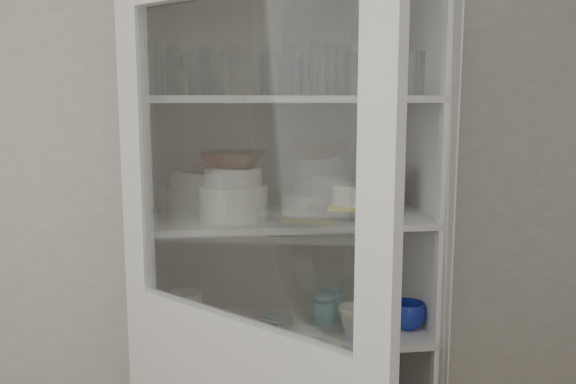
% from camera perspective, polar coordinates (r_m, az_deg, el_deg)
% --- Properties ---
extents(wall_back, '(3.60, 0.02, 2.60)m').
position_cam_1_polar(wall_back, '(2.29, -5.64, -0.13)').
color(wall_back, '#B6AFA3').
rests_on(wall_back, ground).
extents(pantry_cabinet, '(1.00, 0.45, 2.10)m').
position_cam_1_polar(pantry_cabinet, '(2.23, -0.19, -9.88)').
color(pantry_cabinet, silver).
rests_on(pantry_cabinet, floor).
extents(tumbler_0, '(0.08, 0.08, 0.16)m').
position_cam_1_polar(tumbler_0, '(1.90, -12.09, 11.19)').
color(tumbler_0, silver).
rests_on(tumbler_0, shelf_glass).
extents(tumbler_1, '(0.08, 0.08, 0.14)m').
position_cam_1_polar(tumbler_1, '(1.90, -8.39, 11.00)').
color(tumbler_1, silver).
rests_on(tumbler_1, shelf_glass).
extents(tumbler_2, '(0.08, 0.08, 0.14)m').
position_cam_1_polar(tumbler_2, '(1.92, -8.23, 11.08)').
color(tumbler_2, silver).
rests_on(tumbler_2, shelf_glass).
extents(tumbler_3, '(0.09, 0.09, 0.15)m').
position_cam_1_polar(tumbler_3, '(1.93, 4.63, 11.22)').
color(tumbler_3, silver).
rests_on(tumbler_3, shelf_glass).
extents(tumbler_4, '(0.08, 0.08, 0.14)m').
position_cam_1_polar(tumbler_4, '(1.93, 1.30, 11.16)').
color(tumbler_4, silver).
rests_on(tumbler_4, shelf_glass).
extents(tumbler_5, '(0.08, 0.08, 0.15)m').
position_cam_1_polar(tumbler_5, '(1.96, 3.70, 11.13)').
color(tumbler_5, silver).
rests_on(tumbler_5, shelf_glass).
extents(tumbler_6, '(0.07, 0.07, 0.14)m').
position_cam_1_polar(tumbler_6, '(1.97, 11.67, 10.82)').
color(tumbler_6, silver).
rests_on(tumbler_6, shelf_glass).
extents(tumbler_7, '(0.10, 0.10, 0.15)m').
position_cam_1_polar(tumbler_7, '(2.05, -7.91, 11.07)').
color(tumbler_7, silver).
rests_on(tumbler_7, shelf_glass).
extents(tumbler_8, '(0.08, 0.08, 0.14)m').
position_cam_1_polar(tumbler_8, '(2.01, -7.07, 10.95)').
color(tumbler_8, silver).
rests_on(tumbler_8, shelf_glass).
extents(tumbler_9, '(0.07, 0.07, 0.12)m').
position_cam_1_polar(tumbler_9, '(2.08, 0.61, 10.71)').
color(tumbler_9, silver).
rests_on(tumbler_9, shelf_glass).
extents(tumbler_10, '(0.08, 0.08, 0.13)m').
position_cam_1_polar(tumbler_10, '(2.03, -1.66, 10.85)').
color(tumbler_10, silver).
rests_on(tumbler_10, shelf_glass).
extents(goblet_0, '(0.07, 0.07, 0.16)m').
position_cam_1_polar(goblet_0, '(2.12, -9.17, 11.02)').
color(goblet_0, silver).
rests_on(goblet_0, shelf_glass).
extents(goblet_1, '(0.08, 0.08, 0.17)m').
position_cam_1_polar(goblet_1, '(2.12, -0.40, 11.37)').
color(goblet_1, silver).
rests_on(goblet_1, shelf_glass).
extents(goblet_2, '(0.08, 0.08, 0.17)m').
position_cam_1_polar(goblet_2, '(2.20, 5.87, 11.16)').
color(goblet_2, silver).
rests_on(goblet_2, shelf_glass).
extents(goblet_3, '(0.08, 0.08, 0.19)m').
position_cam_1_polar(goblet_3, '(2.20, 8.06, 11.38)').
color(goblet_3, silver).
rests_on(goblet_3, shelf_glass).
extents(plate_stack_front, '(0.23, 0.23, 0.11)m').
position_cam_1_polar(plate_stack_front, '(2.00, -5.09, -0.90)').
color(plate_stack_front, white).
rests_on(plate_stack_front, shelf_plates).
extents(plate_stack_back, '(0.22, 0.22, 0.11)m').
position_cam_1_polar(plate_stack_back, '(2.15, -5.23, -0.24)').
color(plate_stack_back, white).
rests_on(plate_stack_back, shelf_plates).
extents(cream_bowl, '(0.20, 0.20, 0.06)m').
position_cam_1_polar(cream_bowl, '(1.99, -5.13, 1.50)').
color(cream_bowl, silver).
rests_on(cream_bowl, plate_stack_front).
extents(terracotta_bowl, '(0.28, 0.28, 0.05)m').
position_cam_1_polar(terracotta_bowl, '(1.99, -5.15, 3.06)').
color(terracotta_bowl, '#4D2618').
rests_on(terracotta_bowl, cream_bowl).
extents(glass_platter, '(0.42, 0.42, 0.02)m').
position_cam_1_polar(glass_platter, '(2.12, 6.29, -1.68)').
color(glass_platter, silver).
rests_on(glass_platter, shelf_plates).
extents(yellow_trivet, '(0.21, 0.21, 0.01)m').
position_cam_1_polar(yellow_trivet, '(2.12, 6.29, -1.27)').
color(yellow_trivet, yellow).
rests_on(yellow_trivet, glass_platter).
extents(white_ramekin, '(0.17, 0.17, 0.07)m').
position_cam_1_polar(white_ramekin, '(2.11, 6.31, -0.20)').
color(white_ramekin, white).
rests_on(white_ramekin, yellow_trivet).
extents(grey_bowl_stack, '(0.13, 0.13, 0.16)m').
position_cam_1_polar(grey_bowl_stack, '(2.12, 8.64, 0.23)').
color(grey_bowl_stack, silver).
rests_on(grey_bowl_stack, shelf_plates).
extents(mug_blue, '(0.13, 0.13, 0.09)m').
position_cam_1_polar(mug_blue, '(2.19, 11.16, -11.25)').
color(mug_blue, navy).
rests_on(mug_blue, shelf_mugs).
extents(mug_teal, '(0.12, 0.12, 0.10)m').
position_cam_1_polar(mug_teal, '(2.27, 4.24, -10.38)').
color(mug_teal, teal).
rests_on(mug_teal, shelf_mugs).
extents(mug_white, '(0.13, 0.13, 0.10)m').
position_cam_1_polar(mug_white, '(2.12, 6.15, -11.80)').
color(mug_white, white).
rests_on(mug_white, shelf_mugs).
extents(teal_jar, '(0.08, 0.08, 0.10)m').
position_cam_1_polar(teal_jar, '(2.21, 3.44, -10.91)').
color(teal_jar, teal).
rests_on(teal_jar, shelf_mugs).
extents(measuring_cups, '(0.11, 0.11, 0.04)m').
position_cam_1_polar(measuring_cups, '(2.12, -2.84, -12.57)').
color(measuring_cups, '#ABABAB').
rests_on(measuring_cups, shelf_mugs).
extents(white_canister, '(0.12, 0.12, 0.13)m').
position_cam_1_polar(white_canister, '(2.17, -9.48, -10.88)').
color(white_canister, white).
rests_on(white_canister, shelf_mugs).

